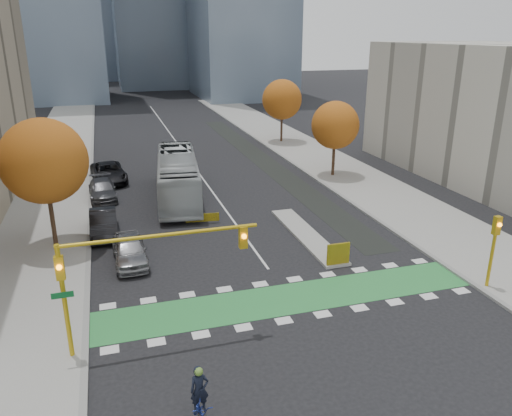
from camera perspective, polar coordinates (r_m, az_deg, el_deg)
ground at (r=24.97m, az=5.09°, el=-11.89°), size 300.00×300.00×0.00m
sidewalk_west at (r=42.07m, az=-23.15°, el=0.01°), size 7.00×120.00×0.15m
sidewalk_east at (r=47.05m, az=11.43°, el=3.18°), size 7.00×120.00×0.15m
curb_west at (r=41.78m, az=-18.40°, el=0.47°), size 0.30×120.00×0.16m
curb_east at (r=45.54m, az=7.53°, el=2.86°), size 0.30×120.00×0.16m
bike_crossing at (r=26.17m, az=3.86°, el=-10.26°), size 20.00×3.00×0.01m
centre_line at (r=61.64m, az=-8.84°, el=7.11°), size 0.15×70.00×0.01m
bike_lane_paint at (r=53.71m, az=0.72°, el=5.51°), size 2.50×50.00×0.01m
median_island at (r=33.75m, az=5.78°, el=-3.08°), size 1.60×10.00×0.16m
hazard_board at (r=29.47m, az=9.38°, el=-5.19°), size 1.40×0.12×1.30m
tree_west at (r=32.76m, az=-23.07°, el=4.94°), size 5.20×5.20×8.22m
tree_east_near at (r=47.04m, az=9.04°, el=9.32°), size 4.40×4.40×7.08m
tree_east_far at (r=61.79m, az=2.99°, el=12.27°), size 4.80×4.80×7.65m
traffic_signal_west at (r=21.17m, az=-14.52°, el=-6.16°), size 8.53×0.56×5.20m
traffic_signal_east at (r=28.69m, az=25.58°, el=-3.43°), size 0.35×0.43×4.10m
cyclist at (r=18.68m, az=-6.40°, el=-21.45°), size 0.70×1.99×2.30m
bus at (r=41.21m, az=-8.93°, el=3.58°), size 4.65×13.52×3.69m
parked_car_a at (r=30.45m, az=-14.23°, el=-4.70°), size 2.04×4.80×1.62m
parked_car_b at (r=35.09m, az=-17.02°, el=-1.66°), size 1.76×5.00×1.65m
parked_car_c at (r=42.82m, az=-17.15°, el=2.01°), size 2.37×5.27×1.50m
parked_car_d at (r=47.60m, az=-16.49°, el=3.91°), size 3.47×6.34×1.68m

